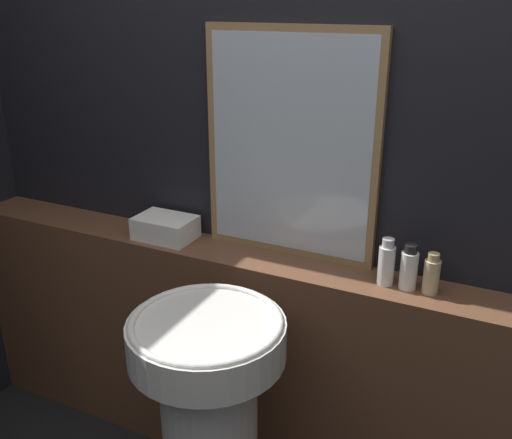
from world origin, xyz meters
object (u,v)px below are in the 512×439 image
object	(u,v)px
mirror	(290,146)
conditioner_bottle	(409,268)
pedestal_sink	(210,424)
lotion_bottle	(432,275)
shampoo_bottle	(386,263)
towel_stack	(165,228)

from	to	relation	value
mirror	conditioner_bottle	distance (m)	0.57
pedestal_sink	lotion_bottle	size ratio (longest dim) A/B	6.75
shampoo_bottle	conditioner_bottle	bearing A→B (deg)	0.00
conditioner_bottle	lotion_bottle	distance (m)	0.07
mirror	towel_stack	size ratio (longest dim) A/B	3.53
shampoo_bottle	lotion_bottle	world-z (taller)	shampoo_bottle
mirror	lotion_bottle	xyz separation A→B (m)	(0.53, -0.09, -0.34)
towel_stack	shampoo_bottle	bearing A→B (deg)	0.00
pedestal_sink	mirror	bearing A→B (deg)	86.15
shampoo_bottle	lotion_bottle	distance (m)	0.15
pedestal_sink	conditioner_bottle	world-z (taller)	conditioner_bottle
pedestal_sink	shampoo_bottle	size ratio (longest dim) A/B	5.80
pedestal_sink	lotion_bottle	distance (m)	0.85
conditioner_bottle	lotion_bottle	xyz separation A→B (m)	(0.07, 0.00, -0.01)
towel_stack	lotion_bottle	world-z (taller)	lotion_bottle
towel_stack	lotion_bottle	bearing A→B (deg)	0.00
towel_stack	lotion_bottle	size ratio (longest dim) A/B	1.65
pedestal_sink	shampoo_bottle	world-z (taller)	shampoo_bottle
mirror	conditioner_bottle	size ratio (longest dim) A/B	5.22
mirror	conditioner_bottle	world-z (taller)	mirror
mirror	conditioner_bottle	xyz separation A→B (m)	(0.46, -0.09, -0.33)
shampoo_bottle	conditioner_bottle	size ratio (longest dim) A/B	1.04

